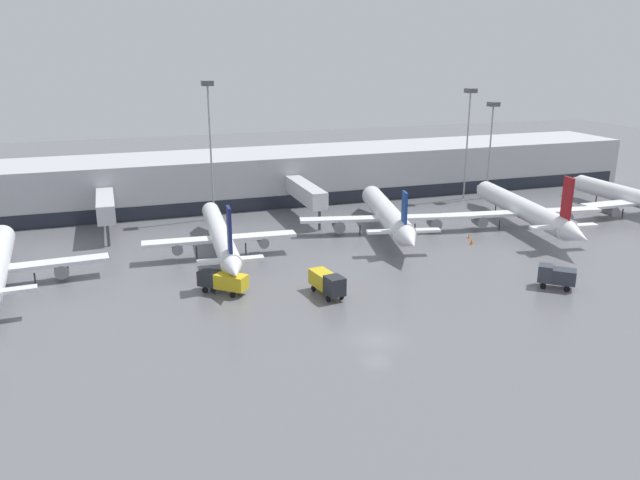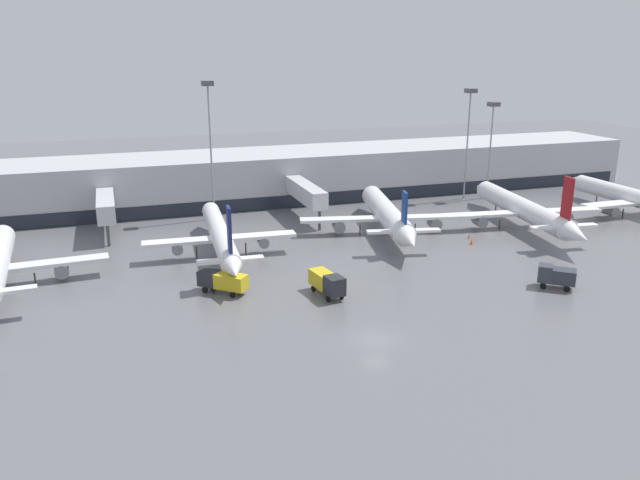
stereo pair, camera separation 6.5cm
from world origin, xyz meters
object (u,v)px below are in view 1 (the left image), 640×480
parked_jet_2 (637,199)px  traffic_cone_0 (570,234)px  traffic_cone_2 (472,242)px  apron_light_mast_3 (469,114)px  parked_jet_4 (523,209)px  service_truck_0 (223,280)px  parked_jet_3 (220,235)px  apron_light_mast_1 (209,115)px  service_truck_1 (327,282)px  traffic_cone_3 (469,236)px  apron_light_mast_2 (492,123)px  service_truck_2 (556,275)px  parked_jet_5 (387,214)px

parked_jet_2 → traffic_cone_0: 20.30m
traffic_cone_2 → apron_light_mast_3: apron_light_mast_3 is taller
parked_jet_4 → service_truck_0: 52.22m
parked_jet_2 → parked_jet_3: size_ratio=1.02×
traffic_cone_2 → apron_light_mast_3: bearing=61.0°
apron_light_mast_1 → parked_jet_2: bearing=-16.8°
service_truck_1 → apron_light_mast_3: bearing=123.3°
traffic_cone_3 → apron_light_mast_3: (13.15, 23.25, 15.63)m
parked_jet_4 → apron_light_mast_2: (6.34, 19.86, 11.31)m
parked_jet_4 → service_truck_0: size_ratio=6.20×
service_truck_0 → apron_light_mast_1: size_ratio=0.25×
traffic_cone_0 → traffic_cone_3: traffic_cone_3 is taller
parked_jet_3 → traffic_cone_3: bearing=-90.8°
traffic_cone_2 → traffic_cone_3: bearing=65.7°
service_truck_2 → apron_light_mast_2: apron_light_mast_2 is taller
parked_jet_2 → service_truck_0: (-73.89, -12.64, -1.34)m
apron_light_mast_1 → traffic_cone_3: bearing=-34.3°
service_truck_0 → traffic_cone_3: 40.55m
parked_jet_3 → service_truck_1: (9.26, -17.69, -1.51)m
traffic_cone_0 → apron_light_mast_3: (-2.36, 26.99, 15.72)m
parked_jet_2 → apron_light_mast_2: bearing=40.1°
parked_jet_3 → parked_jet_2: bearing=-86.4°
parked_jet_5 → apron_light_mast_3: 31.81m
traffic_cone_3 → parked_jet_3: bearing=175.2°
parked_jet_2 → traffic_cone_2: size_ratio=43.20×
traffic_cone_0 → apron_light_mast_1: 59.68m
service_truck_0 → service_truck_1: 12.28m
traffic_cone_0 → apron_light_mast_3: size_ratio=0.03×
service_truck_1 → traffic_cone_2: size_ratio=7.60×
parked_jet_3 → apron_light_mast_1: (2.50, 20.54, 14.24)m
parked_jet_4 → traffic_cone_2: parked_jet_4 is taller
parked_jet_4 → traffic_cone_0: size_ratio=60.95×
parked_jet_2 → traffic_cone_2: 36.34m
traffic_cone_2 → parked_jet_2: bearing=8.6°
parked_jet_3 → traffic_cone_0: bearing=-93.5°
parked_jet_2 → apron_light_mast_3: size_ratio=1.67×
parked_jet_2 → apron_light_mast_3: 32.48m
traffic_cone_2 → parked_jet_3: bearing=170.7°
service_truck_1 → service_truck_2: service_truck_1 is taller
parked_jet_5 → apron_light_mast_1: bearing=67.3°
service_truck_1 → apron_light_mast_3: 57.66m
service_truck_2 → apron_light_mast_1: 58.16m
parked_jet_4 → service_truck_2: 26.97m
parked_jet_2 → parked_jet_5: parked_jet_5 is taller
parked_jet_5 → apron_light_mast_1: size_ratio=1.46×
traffic_cone_2 → parked_jet_5: bearing=135.1°
service_truck_0 → service_truck_2: service_truck_2 is taller
parked_jet_3 → traffic_cone_2: bearing=-95.3°
apron_light_mast_1 → apron_light_mast_2: 52.49m
apron_light_mast_2 → apron_light_mast_1: bearing=178.7°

